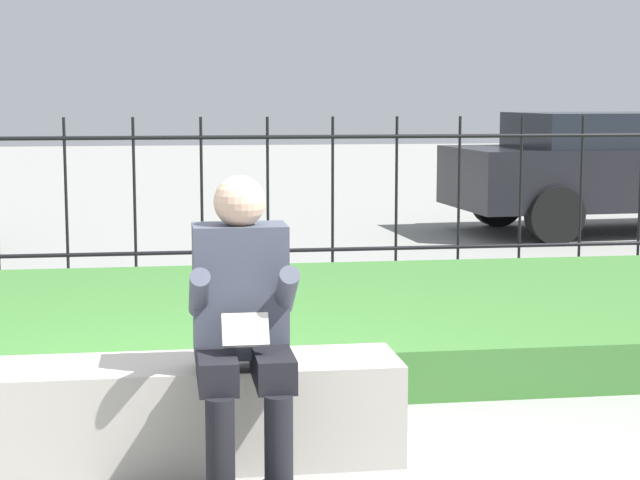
% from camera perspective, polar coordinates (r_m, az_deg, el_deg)
% --- Properties ---
extents(ground_plane, '(60.00, 60.00, 0.00)m').
position_cam_1_polar(ground_plane, '(4.70, -7.52, -11.68)').
color(ground_plane, gray).
extents(stone_bench, '(2.31, 0.45, 0.44)m').
position_cam_1_polar(stone_bench, '(4.64, -10.16, -9.46)').
color(stone_bench, '#ADA89E').
rests_on(stone_bench, ground_plane).
extents(person_seated_reader, '(0.42, 0.73, 1.24)m').
position_cam_1_polar(person_seated_reader, '(4.28, -4.16, -4.22)').
color(person_seated_reader, black).
rests_on(person_seated_reader, ground_plane).
extents(grass_berm, '(10.69, 2.97, 0.27)m').
position_cam_1_polar(grass_berm, '(6.77, -7.86, -4.48)').
color(grass_berm, '#3D7533').
rests_on(grass_berm, ground_plane).
extents(iron_fence, '(8.69, 0.03, 1.39)m').
position_cam_1_polar(iron_fence, '(8.80, -8.09, 2.21)').
color(iron_fence, black).
rests_on(iron_fence, ground_plane).
extents(car_parked_right, '(4.11, 2.04, 1.37)m').
position_cam_1_polar(car_parked_right, '(12.77, 15.88, 3.72)').
color(car_parked_right, black).
rests_on(car_parked_right, ground_plane).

